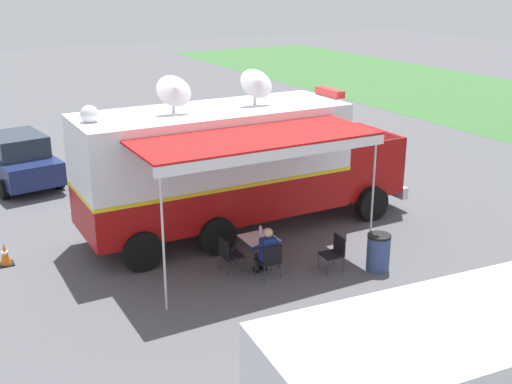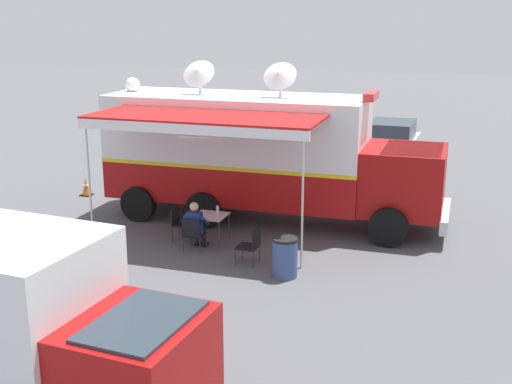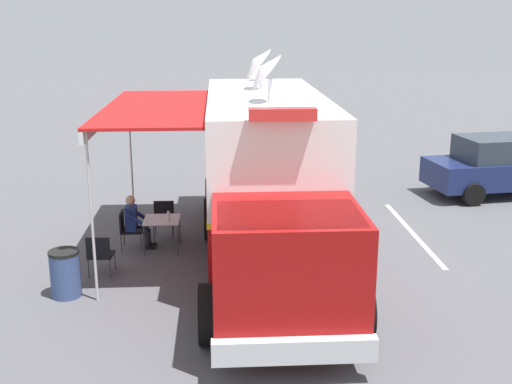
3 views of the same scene
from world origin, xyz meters
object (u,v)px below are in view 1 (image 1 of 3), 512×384
(folding_table, at_px, (259,239))
(folding_chair_spare_by_truck, at_px, (335,250))
(folding_chair_beside_table, at_px, (228,253))
(traffic_cone, at_px, (5,254))
(command_truck, at_px, (239,163))
(car_far_corner, at_px, (18,159))
(seated_responder, at_px, (266,250))
(trash_bin, at_px, (378,252))
(folding_chair_at_table, at_px, (270,259))
(car_behind_truck, at_px, (211,131))
(water_bottle, at_px, (260,230))

(folding_table, relative_size, folding_chair_spare_by_truck, 0.93)
(folding_chair_spare_by_truck, bearing_deg, folding_chair_beside_table, -116.36)
(folding_chair_beside_table, relative_size, traffic_cone, 1.50)
(command_truck, relative_size, car_far_corner, 2.17)
(seated_responder, bearing_deg, folding_chair_beside_table, -130.14)
(traffic_cone, bearing_deg, car_far_corner, 166.74)
(command_truck, bearing_deg, trash_bin, 23.11)
(seated_responder, height_order, trash_bin, seated_responder)
(folding_chair_at_table, distance_m, car_behind_truck, 11.38)
(command_truck, distance_m, folding_chair_beside_table, 3.13)
(seated_responder, bearing_deg, car_behind_truck, 160.80)
(folding_chair_at_table, distance_m, seated_responder, 0.23)
(seated_responder, bearing_deg, car_far_corner, -159.78)
(water_bottle, bearing_deg, folding_chair_at_table, -16.76)
(command_truck, bearing_deg, seated_responder, -16.16)
(folding_chair_at_table, bearing_deg, traffic_cone, -126.19)
(folding_chair_spare_by_truck, bearing_deg, folding_table, -128.57)
(folding_table, distance_m, trash_bin, 2.92)
(folding_table, relative_size, seated_responder, 0.65)
(seated_responder, bearing_deg, water_bottle, 159.64)
(folding_chair_spare_by_truck, xyz_separation_m, car_far_corner, (-10.77, -5.37, 0.37))
(folding_chair_beside_table, height_order, car_behind_truck, car_behind_truck)
(seated_responder, relative_size, car_behind_truck, 0.29)
(water_bottle, distance_m, traffic_cone, 6.33)
(car_far_corner, bearing_deg, trash_bin, 29.20)
(trash_bin, distance_m, traffic_cone, 9.16)
(folding_table, distance_m, folding_chair_beside_table, 0.86)
(command_truck, xyz_separation_m, folding_chair_beside_table, (2.32, -1.55, -1.43))
(traffic_cone, height_order, car_far_corner, car_far_corner)
(water_bottle, bearing_deg, trash_bin, 50.97)
(command_truck, height_order, car_far_corner, command_truck)
(traffic_cone, bearing_deg, command_truck, 82.76)
(command_truck, bearing_deg, folding_table, -16.83)
(folding_chair_beside_table, xyz_separation_m, car_behind_truck, (-9.98, 4.38, 0.37))
(folding_chair_beside_table, height_order, car_far_corner, car_far_corner)
(water_bottle, distance_m, folding_chair_spare_by_truck, 1.89)
(command_truck, xyz_separation_m, car_behind_truck, (-7.66, 2.84, -1.07))
(folding_chair_spare_by_truck, distance_m, car_far_corner, 12.04)
(car_behind_truck, bearing_deg, folding_chair_at_table, -18.90)
(folding_chair_at_table, xyz_separation_m, traffic_cone, (-3.88, -5.30, -0.23))
(water_bottle, bearing_deg, folding_chair_spare_by_truck, 44.91)
(car_behind_truck, relative_size, car_far_corner, 0.98)
(seated_responder, height_order, car_behind_truck, car_behind_truck)
(car_behind_truck, bearing_deg, seated_responder, -19.20)
(water_bottle, bearing_deg, folding_chair_beside_table, -79.70)
(trash_bin, distance_m, car_behind_truck, 11.68)
(traffic_cone, distance_m, car_behind_truck, 11.33)
(water_bottle, height_order, trash_bin, water_bottle)
(water_bottle, xyz_separation_m, folding_chair_spare_by_truck, (1.32, 1.32, -0.32))
(folding_chair_at_table, relative_size, folding_chair_beside_table, 1.00)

